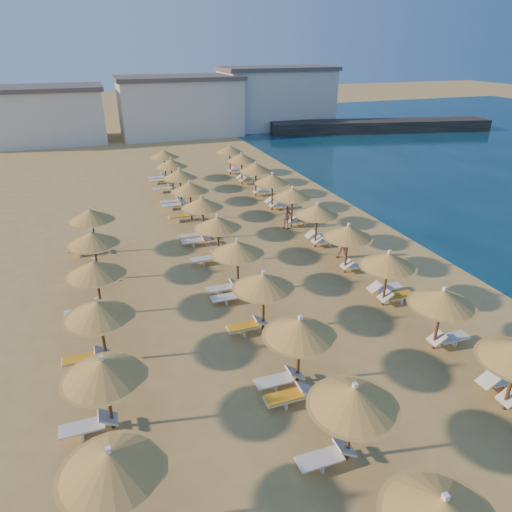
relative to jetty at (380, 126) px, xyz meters
name	(u,v)px	position (x,y,z in m)	size (l,w,h in m)	color
ground	(303,315)	(-29.55, -38.76, -0.75)	(220.00, 220.00, 0.00)	tan
jetty	(380,126)	(0.00, 0.00, 0.00)	(30.00, 4.00, 1.50)	black
hotel_blocks	(180,105)	(-25.91, 7.34, 2.95)	(46.58, 9.96, 8.10)	silver
parasol_row_east	(332,221)	(-25.68, -33.91, 1.53)	(2.60, 41.32, 2.80)	brown
parasol_row_west	(227,235)	(-31.61, -33.91, 1.53)	(2.60, 41.32, 2.80)	brown
parasol_row_inland	(97,288)	(-37.99, -37.43, 1.53)	(2.60, 20.20, 2.80)	brown
loungers	(259,271)	(-30.13, -34.60, -0.41)	(15.46, 39.30, 0.66)	white
beachgoer_c	(286,217)	(-26.15, -28.77, 0.02)	(0.90, 0.37, 1.54)	tan
beachgoer_b	(344,245)	(-24.95, -34.16, 0.11)	(0.83, 0.65, 1.72)	tan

